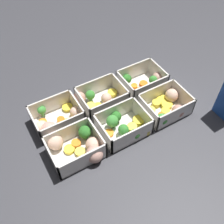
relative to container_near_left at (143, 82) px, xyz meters
The scene contains 7 objects.
ground_plane 0.18m from the container_near_left, 21.65° to the left, with size 4.00×4.00×0.00m, color #38383D.
container_near_left is the anchor object (origin of this frame).
container_near_center 0.18m from the container_near_left, ahead, with size 0.17×0.13×0.07m.
container_near_right 0.34m from the container_near_left, ahead, with size 0.17×0.12×0.07m.
container_far_left 0.14m from the container_near_left, 90.60° to the left, with size 0.15×0.13×0.07m.
container_far_center 0.21m from the container_near_left, 38.84° to the left, with size 0.16×0.12×0.07m.
container_far_right 0.35m from the container_near_left, 22.69° to the left, with size 0.15×0.15×0.07m.
Camera 1 is at (0.28, 0.47, 0.67)m, focal length 42.00 mm.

